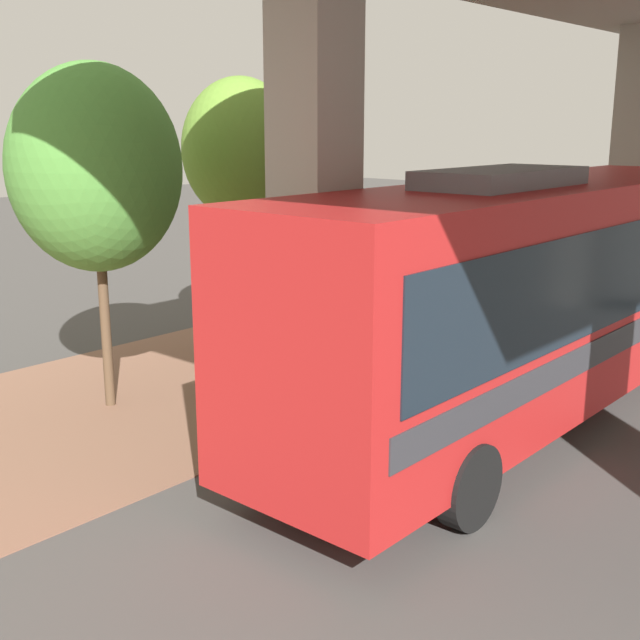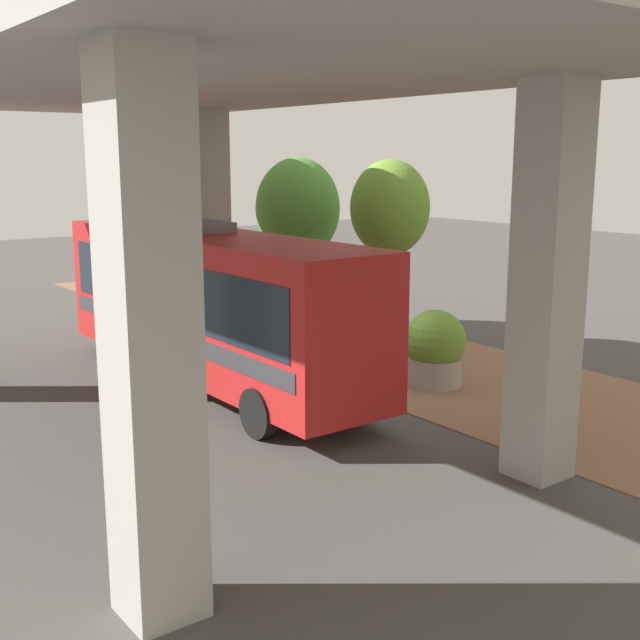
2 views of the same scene
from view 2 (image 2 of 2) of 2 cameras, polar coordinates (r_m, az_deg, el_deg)
ground_plane at (r=18.46m, az=2.30°, el=-5.24°), size 80.00×80.00×0.00m
sidewalk_strip at (r=20.42m, az=8.85°, el=-3.69°), size 6.00×40.00×0.02m
overpass at (r=15.47m, az=-9.46°, el=14.87°), size 9.40×19.18×7.15m
bus at (r=18.91m, az=-7.82°, el=1.52°), size 2.55×10.90×3.83m
fire_hydrant at (r=20.09m, az=5.12°, el=-2.54°), size 0.46×0.22×0.90m
planter_front at (r=19.01m, az=8.16°, el=-2.04°), size 1.46×1.46×1.83m
planter_middle at (r=19.06m, az=2.43°, el=-2.35°), size 1.01×1.01×1.49m
planter_back at (r=22.53m, az=-4.72°, el=-0.00°), size 1.22×1.22×1.61m
street_tree_near at (r=22.36m, az=4.99°, el=7.92°), size 2.20×2.20×5.27m
street_tree_far at (r=24.77m, az=-1.60°, el=7.91°), size 2.59×2.59×5.32m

